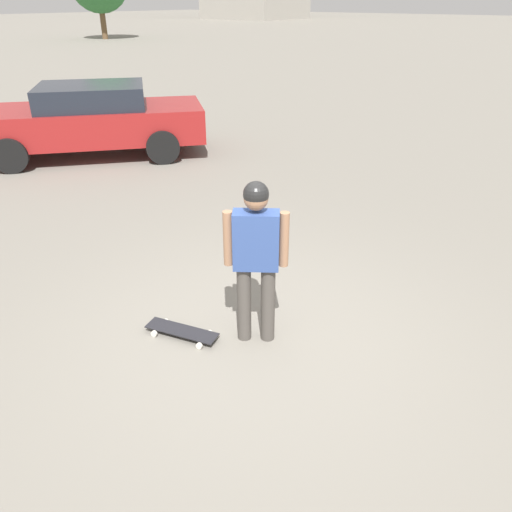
{
  "coord_description": "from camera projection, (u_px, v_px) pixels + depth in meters",
  "views": [
    {
      "loc": [
        3.25,
        2.54,
        3.08
      ],
      "look_at": [
        0.0,
        0.0,
        0.94
      ],
      "focal_mm": 35.0,
      "sensor_mm": 36.0,
      "label": 1
    }
  ],
  "objects": [
    {
      "name": "person",
      "position": [
        256.0,
        250.0,
        4.62
      ],
      "size": [
        0.41,
        0.51,
        1.66
      ],
      "rotation": [
        0.0,
        0.0,
        2.19
      ],
      "color": "#4C4742",
      "rests_on": "ground_plane"
    },
    {
      "name": "car_parked_near",
      "position": [
        90.0,
        119.0,
        10.58
      ],
      "size": [
        4.85,
        4.48,
        1.48
      ],
      "rotation": [
        0.0,
        0.0,
        -0.69
      ],
      "color": "maroon",
      "rests_on": "ground_plane"
    },
    {
      "name": "skateboard",
      "position": [
        182.0,
        331.0,
        5.07
      ],
      "size": [
        0.4,
        0.79,
        0.08
      ],
      "rotation": [
        0.0,
        0.0,
        -1.3
      ],
      "color": "#232328",
      "rests_on": "ground_plane"
    },
    {
      "name": "ground_plane",
      "position": [
        256.0,
        337.0,
        5.08
      ],
      "size": [
        220.0,
        220.0,
        0.0
      ],
      "primitive_type": "plane",
      "color": "gray"
    }
  ]
}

